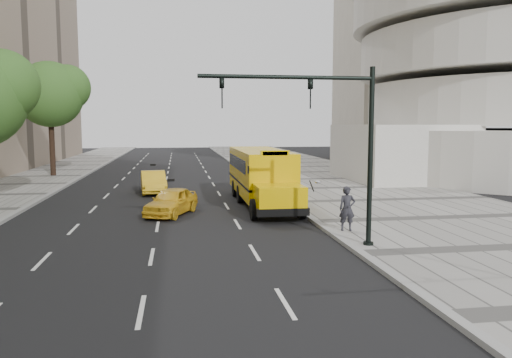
{
  "coord_description": "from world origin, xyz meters",
  "views": [
    {
      "loc": [
        -0.07,
        -26.72,
        4.43
      ],
      "look_at": [
        3.5,
        -4.0,
        1.9
      ],
      "focal_mm": 35.0,
      "sensor_mm": 36.0,
      "label": 1
    }
  ],
  "objects": [
    {
      "name": "guggenheim",
      "position": [
        29.37,
        18.51,
        13.58
      ],
      "size": [
        33.2,
        42.2,
        35.0
      ],
      "color": "silver",
      "rests_on": "ground"
    },
    {
      "name": "taxi_far",
      "position": [
        -1.67,
        5.95,
        0.71
      ],
      "size": [
        1.91,
        4.43,
        1.42
      ],
      "primitive_type": "imported",
      "rotation": [
        0.0,
        0.0,
        0.1
      ],
      "color": "gold",
      "rests_on": "ground"
    },
    {
      "name": "curb_far",
      "position": [
        -8.0,
        0.0,
        0.07
      ],
      "size": [
        0.3,
        140.0,
        0.15
      ],
      "primitive_type": "cube",
      "color": "gray",
      "rests_on": "ground"
    },
    {
      "name": "sidewalk_museum",
      "position": [
        12.0,
        0.0,
        0.07
      ],
      "size": [
        12.0,
        140.0,
        0.15
      ],
      "primitive_type": "cube",
      "color": "gray",
      "rests_on": "ground"
    },
    {
      "name": "tree_c",
      "position": [
        -10.4,
        17.36,
        6.95
      ],
      "size": [
        6.13,
        5.45,
        9.63
      ],
      "color": "black",
      "rests_on": "ground"
    },
    {
      "name": "pedestrian",
      "position": [
        6.64,
        -7.71,
        1.05
      ],
      "size": [
        0.7,
        0.49,
        1.8
      ],
      "primitive_type": "imported",
      "rotation": [
        0.0,
        0.0,
        -0.1
      ],
      "color": "#25252B",
      "rests_on": "sidewalk_museum"
    },
    {
      "name": "school_bus",
      "position": [
        4.5,
        0.69,
        1.76
      ],
      "size": [
        2.96,
        11.56,
        3.19
      ],
      "color": "#DCAD00",
      "rests_on": "ground"
    },
    {
      "name": "traffic_signal",
      "position": [
        5.19,
        -10.12,
        4.09
      ],
      "size": [
        6.18,
        0.36,
        6.4
      ],
      "color": "black",
      "rests_on": "ground"
    },
    {
      "name": "ground",
      "position": [
        0.0,
        0.0,
        0.0
      ],
      "size": [
        140.0,
        140.0,
        0.0
      ],
      "primitive_type": "plane",
      "color": "black",
      "rests_on": "ground"
    },
    {
      "name": "curb_museum",
      "position": [
        6.0,
        0.0,
        0.07
      ],
      "size": [
        0.3,
        140.0,
        0.15
      ],
      "primitive_type": "cube",
      "color": "gray",
      "rests_on": "ground"
    },
    {
      "name": "taxi_near",
      "position": [
        -0.42,
        -2.21,
        0.67
      ],
      "size": [
        2.97,
        4.24,
        1.34
      ],
      "primitive_type": "imported",
      "rotation": [
        0.0,
        0.0,
        -0.39
      ],
      "color": "gold",
      "rests_on": "ground"
    }
  ]
}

